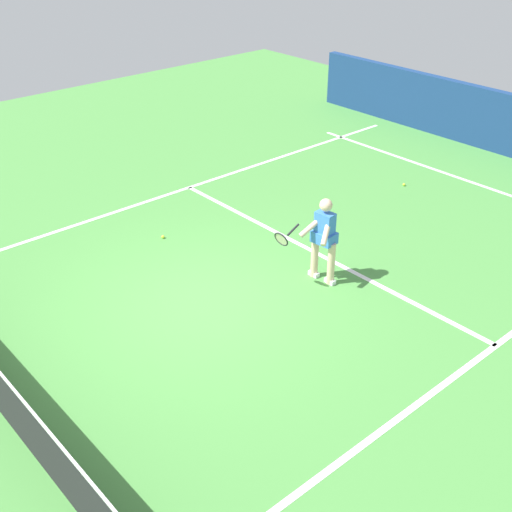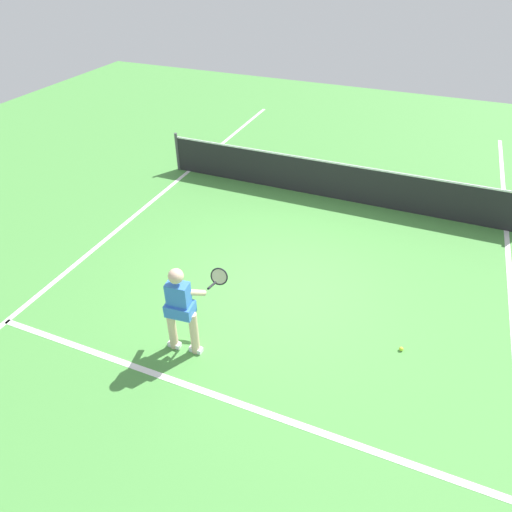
# 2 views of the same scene
# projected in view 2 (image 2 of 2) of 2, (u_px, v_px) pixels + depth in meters

# --- Properties ---
(ground_plane) EXTENTS (26.40, 26.40, 0.00)m
(ground_plane) POSITION_uv_depth(u_px,v_px,m) (279.00, 287.00, 8.22)
(ground_plane) COLOR #4C9342
(service_line_marking) EXTENTS (7.79, 0.10, 0.01)m
(service_line_marking) POSITION_uv_depth(u_px,v_px,m) (217.00, 396.00, 6.30)
(service_line_marking) COLOR white
(service_line_marking) RESTS_ON ground
(sideline_left_marking) EXTENTS (0.10, 18.31, 0.01)m
(sideline_left_marking) POSITION_uv_depth(u_px,v_px,m) (104.00, 241.00, 9.41)
(sideline_left_marking) COLOR white
(sideline_left_marking) RESTS_ON ground
(court_net) EXTENTS (8.47, 0.08, 1.01)m
(court_net) POSITION_uv_depth(u_px,v_px,m) (332.00, 180.00, 10.66)
(court_net) COLOR #4C4C51
(court_net) RESTS_ON ground
(tennis_player) EXTENTS (0.74, 0.98, 1.55)m
(tennis_player) POSITION_uv_depth(u_px,v_px,m) (182.00, 307.00, 6.54)
(tennis_player) COLOR beige
(tennis_player) RESTS_ON ground
(tennis_ball_mid) EXTENTS (0.07, 0.07, 0.07)m
(tennis_ball_mid) POSITION_uv_depth(u_px,v_px,m) (401.00, 349.00, 6.97)
(tennis_ball_mid) COLOR #D1E533
(tennis_ball_mid) RESTS_ON ground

